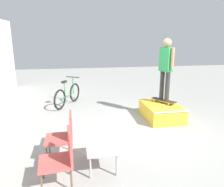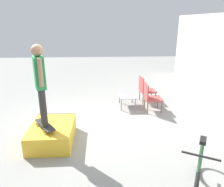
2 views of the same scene
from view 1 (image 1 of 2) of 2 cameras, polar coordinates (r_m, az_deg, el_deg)
The scene contains 8 objects.
ground_plane at distance 5.66m, azimuth 9.54°, elevation -9.94°, with size 24.00×24.00×0.00m, color gray.
skate_ramp_box at distance 6.58m, azimuth 12.77°, elevation -4.58°, with size 1.36×0.97×0.44m.
skateboard_on_ramp at distance 6.66m, azimuth 13.36°, elevation -1.73°, with size 0.76×0.60×0.07m.
person_skater at distance 6.45m, azimuth 13.91°, elevation 7.40°, with size 0.54×0.32×1.78m.
coffee_table at distance 4.12m, azimuth -2.88°, elevation -14.01°, with size 0.80×0.55×0.41m.
patio_chair_left at distance 3.69m, azimuth -13.08°, elevation -15.66°, with size 0.57×0.57×0.91m.
patio_chair_right at distance 4.42m, azimuth -12.50°, elevation -10.30°, with size 0.53×0.53×0.91m.
bicycle at distance 7.76m, azimuth -11.48°, elevation -0.40°, with size 1.51×0.86×0.95m.
Camera 1 is at (-4.85, 1.76, 2.33)m, focal length 35.00 mm.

